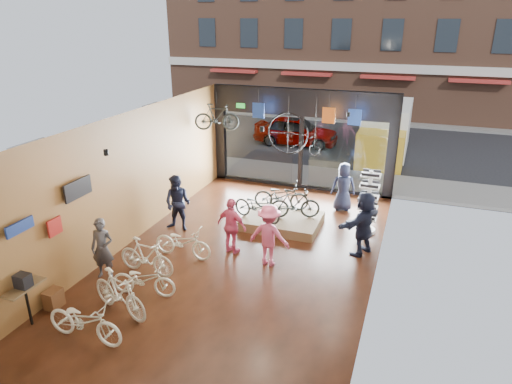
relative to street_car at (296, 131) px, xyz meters
The scene contains 35 objects.
ground_plane 12.16m from the street_car, 81.46° to the right, with size 7.00×12.00×0.04m, color black.
ceiling 12.52m from the street_car, 81.46° to the right, with size 7.00×12.00×0.04m, color black.
wall_left 12.18m from the street_car, 98.15° to the right, with size 0.04×12.00×3.80m, color #935E32.
wall_right 13.18m from the street_car, 66.09° to the right, with size 0.04×12.00×3.80m, color beige.
wall_back 18.15m from the street_car, 84.29° to the right, with size 7.00×0.04×3.80m, color beige.
storefront 6.37m from the street_car, 73.29° to the right, with size 7.00×0.26×3.80m, color black, non-canonical shape.
exit_sign 6.57m from the street_car, 95.59° to the right, with size 0.35×0.06×0.18m, color #198C26.
street_road 3.58m from the street_car, 59.02° to the left, with size 30.00×18.00×0.02m, color black.
sidewalk_near 5.17m from the street_car, 69.43° to the right, with size 30.00×2.40×0.12m, color slate.
sidewalk_far 7.26m from the street_car, 75.57° to the left, with size 30.00×2.00×0.12m, color slate.
opposite_building 11.52m from the street_car, 79.26° to the left, with size 26.00×5.00×14.00m, color brown.
street_car is the anchor object (origin of this frame).
box_truck 4.61m from the street_car, 12.59° to the right, with size 2.04×6.12×2.41m, color silver, non-canonical shape.
floor_bike_0 16.28m from the street_car, 90.07° to the right, with size 0.62×1.78×0.94m, color beige.
floor_bike_1 15.27m from the street_car, 89.62° to the right, with size 0.49×1.74×1.05m, color beige.
floor_bike_2 14.46m from the street_car, 89.23° to the right, with size 0.55×1.58×0.83m, color beige.
floor_bike_3 13.60m from the street_car, 91.18° to the right, with size 0.46×1.64×0.98m, color beige.
floor_bike_4 12.50m from the street_car, 89.15° to the right, with size 0.59×1.70×0.89m, color beige.
display_platform 9.88m from the street_car, 77.28° to the right, with size 2.40×1.80×0.30m, color brown.
display_bike_left 10.20m from the street_car, 81.57° to the right, with size 0.59×1.70×0.89m, color black.
display_bike_mid 9.89m from the street_car, 75.01° to the right, with size 0.45×1.58×0.95m, color black.
display_bike_right 9.22m from the street_car, 77.78° to the right, with size 0.62×1.78×0.94m, color black.
customer_0 14.14m from the street_car, 94.86° to the right, with size 0.59×0.39×1.61m, color #3F3F44.
customer_1 11.02m from the street_car, 94.03° to the right, with size 0.86×0.67×1.77m, color #161C33.
customer_2 11.88m from the street_car, 83.40° to the right, with size 0.96×0.40×1.63m, color #CC4C72.
customer_3 12.34m from the street_car, 78.11° to the right, with size 1.11×0.64×1.72m, color #CC4C72.
customer_4 8.58m from the street_car, 64.03° to the right, with size 0.82×0.53×1.68m, color #161C33.
customer_5 11.64m from the street_car, 65.63° to the right, with size 1.72×0.55×1.85m, color #161C33.
sunglasses_rack 10.33m from the street_car, 62.62° to the right, with size 0.59×0.48×1.99m, color white, non-canonical shape.
wall_merch 15.59m from the street_car, 95.82° to the right, with size 0.40×2.40×2.60m, color navy, non-canonical shape.
penny_farthing 8.26m from the street_car, 75.13° to the right, with size 1.77×0.06×1.42m, color black, non-canonical shape.
hung_bike 8.15m from the street_car, 96.18° to the right, with size 0.45×1.58×0.95m, color black.
jersey_left 7.19m from the street_car, 86.96° to the right, with size 0.45×0.03×0.55m, color #1E3F99.
jersey_mid 7.76m from the street_car, 66.64° to the right, with size 0.45×0.03×0.55m, color #CC5919.
jersey_right 8.14m from the street_car, 60.66° to the right, with size 0.45×0.03×0.55m, color #1E3F99.
Camera 1 is at (4.09, -10.33, 6.27)m, focal length 32.00 mm.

